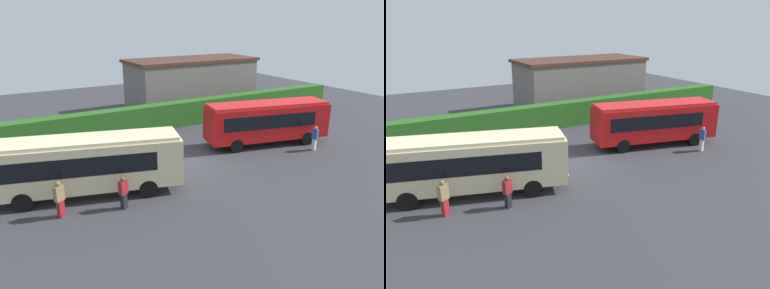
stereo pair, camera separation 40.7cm
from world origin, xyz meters
The scene contains 9 objects.
ground_plane centered at (0.00, 0.00, 0.00)m, with size 64.00×64.00×0.00m, color #38383D.
bus_cream centered at (-7.00, -1.11, 1.87)m, with size 10.38×5.16×3.25m.
bus_red centered at (7.10, 0.50, 1.86)m, with size 9.66×4.60×3.24m.
person_left centered at (-8.80, -2.75, 0.99)m, with size 0.55×0.47×1.88m.
person_center centered at (-6.23, 1.75, 0.88)m, with size 0.44×0.33×1.67m.
person_right centered at (-5.87, -3.53, 0.92)m, with size 0.51×0.42×1.74m.
person_far centered at (9.22, -2.37, 0.96)m, with size 0.31×0.43×1.80m.
hedge_row centered at (0.00, 8.43, 1.08)m, with size 44.00×1.31×2.15m, color #27621D.
depot_building centered at (8.67, 14.35, 2.60)m, with size 13.71×6.04×5.18m.
Camera 1 is at (-11.32, -19.40, 9.11)m, focal length 34.04 mm.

